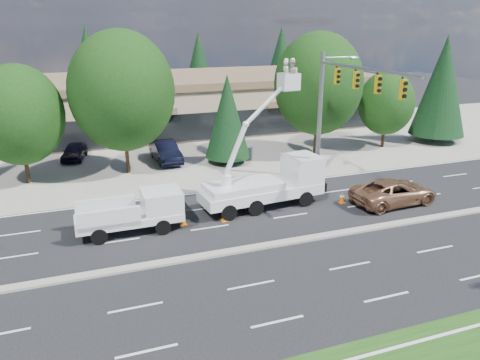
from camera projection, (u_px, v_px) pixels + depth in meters
name	position (u px, v px, depth m)	size (l,w,h in m)	color
ground	(228.00, 253.00, 23.29)	(140.00, 140.00, 0.00)	black
concrete_apron	(156.00, 153.00, 41.10)	(140.00, 22.00, 0.01)	gray
road_median	(228.00, 252.00, 23.27)	(120.00, 0.55, 0.12)	gray
strip_mall	(137.00, 103.00, 49.08)	(50.40, 15.40, 5.50)	tan
tree_front_c	(19.00, 115.00, 31.86)	(6.03, 6.03, 8.37)	#332114
tree_front_d	(122.00, 91.00, 33.70)	(7.61, 7.61, 10.56)	#332114
tree_front_e	(227.00, 116.00, 37.03)	(3.62, 3.62, 7.14)	#332114
tree_front_f	(318.00, 84.00, 38.91)	(7.42, 7.42, 10.29)	#332114
tree_front_g	(386.00, 103.00, 41.80)	(4.95, 4.95, 6.87)	#332114
tree_front_h	(442.00, 86.00, 43.32)	(5.03, 5.03, 9.92)	#332114
tree_back_b	(89.00, 66.00, 57.57)	(5.41, 5.41, 10.66)	#332114
tree_back_c	(199.00, 67.00, 62.25)	(4.92, 4.92, 9.71)	#332114
tree_back_d	(281.00, 62.00, 65.99)	(5.29, 5.29, 10.44)	#332114
signal_mast	(337.00, 100.00, 30.85)	(2.76, 10.16, 9.00)	gray
utility_pickup	(137.00, 215.00, 25.52)	(5.72, 2.33, 2.18)	white
bucket_truck	(271.00, 177.00, 28.81)	(7.91, 3.10, 8.94)	white
traffic_cone_b	(183.00, 219.00, 26.47)	(0.40, 0.40, 0.70)	orange
traffic_cone_c	(224.00, 215.00, 26.95)	(0.40, 0.40, 0.70)	orange
traffic_cone_d	(342.00, 198.00, 29.66)	(0.40, 0.40, 0.70)	orange
traffic_cone_e	(386.00, 195.00, 30.17)	(0.40, 0.40, 0.70)	orange
minivan	(394.00, 192.00, 29.39)	(2.59, 5.62, 1.56)	#9C6B4B
parked_car_west	(74.00, 151.00, 38.97)	(1.60, 3.98, 1.36)	black
parked_car_east	(166.00, 151.00, 38.37)	(1.76, 5.06, 1.67)	black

